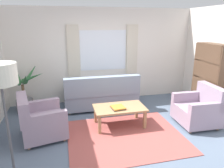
{
  "coord_description": "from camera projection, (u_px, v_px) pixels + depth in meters",
  "views": [
    {
      "loc": [
        -1.12,
        -3.54,
        2.19
      ],
      "look_at": [
        -0.11,
        0.7,
        0.9
      ],
      "focal_mm": 33.33,
      "sensor_mm": 36.0,
      "label": 1
    }
  ],
  "objects": [
    {
      "name": "armchair_left",
      "position": [
        40.0,
        121.0,
        4.05
      ],
      "size": [
        0.98,
        0.99,
        0.88
      ],
      "rotation": [
        0.0,
        0.0,
        1.78
      ],
      "color": "#998499",
      "rests_on": "ground_plane"
    },
    {
      "name": "area_rug",
      "position": [
        125.0,
        136.0,
        4.17
      ],
      "size": [
        2.27,
        1.85,
        0.01
      ],
      "primitive_type": "cube",
      "color": "#9E4C47",
      "rests_on": "ground_plane"
    },
    {
      "name": "standing_lamp",
      "position": [
        1.0,
        86.0,
        2.3
      ],
      "size": [
        0.37,
        0.37,
        1.77
      ],
      "color": "#4C4C51",
      "rests_on": "ground_plane"
    },
    {
      "name": "potted_plant",
      "position": [
        24.0,
        95.0,
        5.2
      ],
      "size": [
        0.98,
        1.08,
        1.19
      ],
      "color": "#56565B",
      "rests_on": "ground_plane"
    },
    {
      "name": "coffee_table",
      "position": [
        120.0,
        109.0,
        4.51
      ],
      "size": [
        1.1,
        0.64,
        0.44
      ],
      "color": "#A87F56",
      "rests_on": "ground_plane"
    },
    {
      "name": "bookshelf",
      "position": [
        209.0,
        78.0,
        5.11
      ],
      "size": [
        0.3,
        0.94,
        1.72
      ],
      "rotation": [
        0.0,
        0.0,
        1.57
      ],
      "color": "brown",
      "rests_on": "ground_plane"
    },
    {
      "name": "wall_back",
      "position": [
        103.0,
        55.0,
        5.92
      ],
      "size": [
        5.32,
        0.12,
        2.6
      ],
      "primitive_type": "cube",
      "color": "silver",
      "rests_on": "ground_plane"
    },
    {
      "name": "couch",
      "position": [
        101.0,
        95.0,
        5.48
      ],
      "size": [
        1.9,
        0.82,
        0.92
      ],
      "rotation": [
        0.0,
        0.0,
        3.14
      ],
      "color": "gray",
      "rests_on": "ground_plane"
    },
    {
      "name": "armchair_right",
      "position": [
        199.0,
        109.0,
        4.6
      ],
      "size": [
        0.85,
        0.86,
        0.88
      ],
      "rotation": [
        0.0,
        0.0,
        -1.6
      ],
      "color": "#998499",
      "rests_on": "ground_plane"
    },
    {
      "name": "ground_plane",
      "position": [
        125.0,
        136.0,
        4.17
      ],
      "size": [
        6.24,
        6.24,
        0.0
      ],
      "primitive_type": "plane",
      "color": "slate"
    },
    {
      "name": "book_stack_on_table",
      "position": [
        118.0,
        107.0,
        4.41
      ],
      "size": [
        0.29,
        0.31,
        0.04
      ],
      "color": "#2D2D33",
      "rests_on": "coffee_table"
    },
    {
      "name": "window_with_curtains",
      "position": [
        103.0,
        50.0,
        5.8
      ],
      "size": [
        1.98,
        0.07,
        1.4
      ],
      "color": "white"
    }
  ]
}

